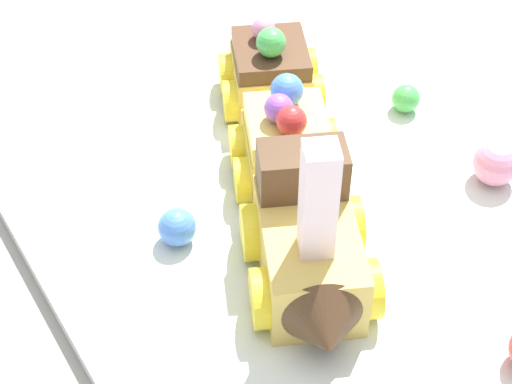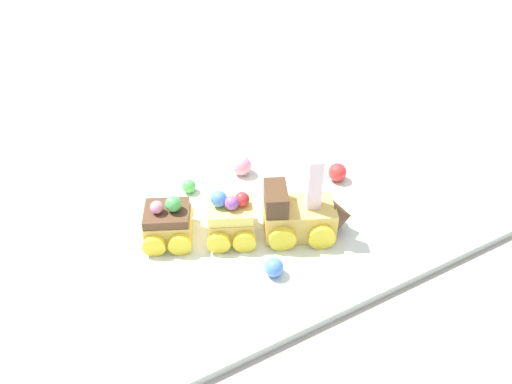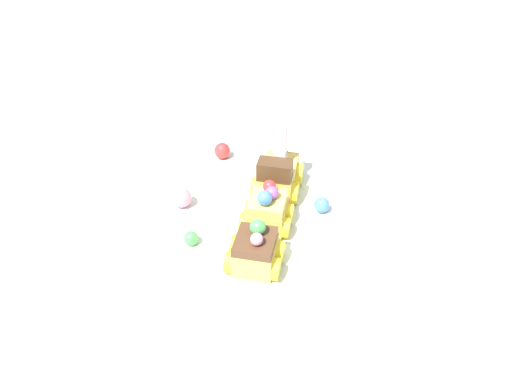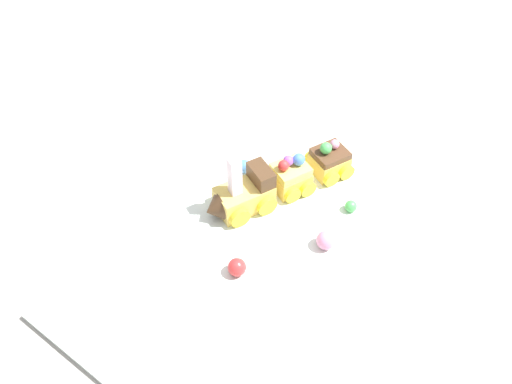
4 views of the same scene
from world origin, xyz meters
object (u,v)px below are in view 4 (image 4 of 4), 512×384
at_px(cake_train_locomotive, 241,196).
at_px(gumball_blue, 244,166).
at_px(cake_car_lemon, 291,176).
at_px(gumball_green, 351,206).
at_px(cake_car_chocolate, 329,161).
at_px(gumball_red, 237,267).
at_px(gumball_pink, 326,240).

xyz_separation_m(cake_train_locomotive, gumball_blue, (-0.07, -0.05, -0.02)).
xyz_separation_m(cake_car_lemon, gumball_green, (-0.01, 0.11, -0.02)).
bearing_deg(cake_car_chocolate, cake_train_locomotive, 0.05).
relative_size(cake_car_chocolate, gumball_red, 3.20).
bearing_deg(cake_car_lemon, gumball_green, 121.97).
bearing_deg(gumball_pink, cake_car_chocolate, -151.38).
distance_m(cake_train_locomotive, gumball_pink, 0.16).
distance_m(gumball_red, gumball_blue, 0.22).
relative_size(cake_car_lemon, cake_car_chocolate, 1.00).
bearing_deg(cake_car_chocolate, gumball_blue, -29.38).
bearing_deg(gumball_red, cake_train_locomotive, -145.95).
height_order(gumball_pink, gumball_green, gumball_pink).
distance_m(gumball_red, gumball_green, 0.22).
distance_m(gumball_green, gumball_blue, 0.20).
bearing_deg(cake_car_lemon, gumball_pink, 81.64).
bearing_deg(gumball_blue, cake_train_locomotive, 33.41).
relative_size(cake_car_chocolate, gumball_green, 4.40).
xyz_separation_m(gumball_green, gumball_blue, (0.03, -0.20, 0.00)).
bearing_deg(cake_car_chocolate, cake_car_lemon, 0.19).
distance_m(cake_car_chocolate, gumball_red, 0.27).
distance_m(cake_train_locomotive, gumball_red, 0.13).
bearing_deg(cake_train_locomotive, gumball_red, 58.75).
bearing_deg(cake_train_locomotive, gumball_pink, 119.46).
xyz_separation_m(gumball_pink, gumball_green, (-0.09, -0.00, -0.01)).
relative_size(gumball_green, gumball_blue, 0.86).
xyz_separation_m(gumball_red, gumball_blue, (-0.18, -0.12, -0.00)).
bearing_deg(gumball_blue, gumball_red, 33.79).
bearing_deg(cake_train_locomotive, gumball_green, 148.53).
bearing_deg(gumball_pink, cake_train_locomotive, -85.24).
xyz_separation_m(cake_car_lemon, gumball_red, (0.20, 0.03, -0.01)).
height_order(cake_train_locomotive, gumball_blue, cake_train_locomotive).
bearing_deg(cake_car_lemon, gumball_red, 34.03).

